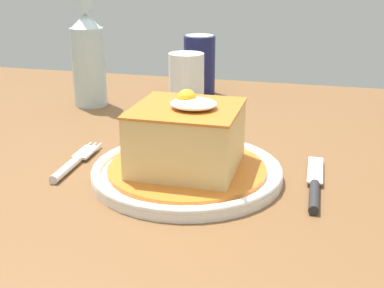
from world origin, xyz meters
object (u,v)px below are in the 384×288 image
at_px(soda_can, 199,65).
at_px(drinking_glass, 186,84).
at_px(fork, 73,163).
at_px(beer_bottle_clear, 88,55).
at_px(main_plate, 188,171).
at_px(knife, 315,188).

distance_m(soda_can, drinking_glass, 0.11).
xyz_separation_m(fork, drinking_glass, (0.07, 0.33, 0.04)).
relative_size(fork, beer_bottle_clear, 0.53).
bearing_deg(main_plate, knife, -1.66).
height_order(knife, beer_bottle_clear, beer_bottle_clear).
height_order(main_plate, drinking_glass, drinking_glass).
distance_m(beer_bottle_clear, drinking_glass, 0.20).
bearing_deg(drinking_glass, beer_bottle_clear, -170.41).
distance_m(knife, soda_can, 0.51).
xyz_separation_m(beer_bottle_clear, drinking_glass, (0.19, 0.03, -0.05)).
bearing_deg(drinking_glass, soda_can, 91.00).
bearing_deg(fork, drinking_glass, 77.99).
bearing_deg(drinking_glass, fork, -102.01).
bearing_deg(soda_can, main_plate, -77.94).
distance_m(main_plate, fork, 0.16).
bearing_deg(knife, main_plate, 178.34).
relative_size(soda_can, drinking_glass, 1.18).
bearing_deg(fork, soda_can, 81.20).
relative_size(beer_bottle_clear, drinking_glass, 2.53).
distance_m(knife, beer_bottle_clear, 0.54).
bearing_deg(knife, drinking_glass, 127.37).
height_order(knife, drinking_glass, drinking_glass).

